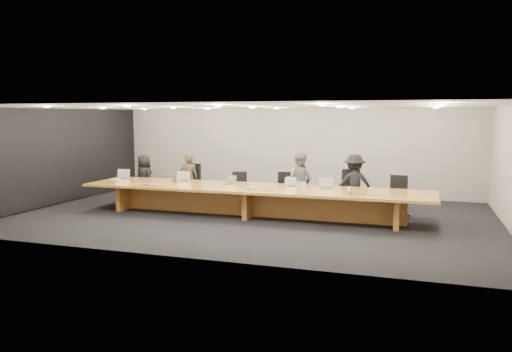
# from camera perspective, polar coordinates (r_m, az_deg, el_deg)

# --- Properties ---
(ground) EXTENTS (12.00, 12.00, 0.00)m
(ground) POSITION_cam_1_polar(r_m,az_deg,el_deg) (12.89, -0.42, -4.57)
(ground) COLOR black
(ground) RESTS_ON ground
(back_wall) EXTENTS (12.00, 0.02, 2.80)m
(back_wall) POSITION_cam_1_polar(r_m,az_deg,el_deg) (16.51, 4.05, 2.85)
(back_wall) COLOR beige
(back_wall) RESTS_ON ground
(left_wall_panel) EXTENTS (0.08, 7.84, 2.74)m
(left_wall_panel) POSITION_cam_1_polar(r_m,az_deg,el_deg) (15.64, -21.51, 2.05)
(left_wall_panel) COLOR black
(left_wall_panel) RESTS_ON ground
(conference_table) EXTENTS (9.00, 1.80, 0.75)m
(conference_table) POSITION_cam_1_polar(r_m,az_deg,el_deg) (12.80, -0.42, -2.29)
(conference_table) COLOR #976320
(conference_table) RESTS_ON ground
(chair_far_left) EXTENTS (0.67, 0.67, 1.09)m
(chair_far_left) POSITION_cam_1_polar(r_m,az_deg,el_deg) (15.69, -13.17, -0.66)
(chair_far_left) COLOR black
(chair_far_left) RESTS_ON ground
(chair_left) EXTENTS (0.76, 0.76, 1.18)m
(chair_left) POSITION_cam_1_polar(r_m,az_deg,el_deg) (14.89, -7.68, -0.77)
(chair_left) COLOR black
(chair_left) RESTS_ON ground
(chair_mid_left) EXTENTS (0.63, 0.63, 1.00)m
(chair_mid_left) POSITION_cam_1_polar(r_m,az_deg,el_deg) (14.14, -1.94, -1.49)
(chair_mid_left) COLOR black
(chair_mid_left) RESTS_ON ground
(chair_mid_right) EXTENTS (0.57, 0.57, 1.02)m
(chair_mid_right) POSITION_cam_1_polar(r_m,az_deg,el_deg) (13.92, 3.25, -1.60)
(chair_mid_right) COLOR black
(chair_mid_right) RESTS_ON ground
(chair_right) EXTENTS (0.67, 0.67, 1.17)m
(chair_right) POSITION_cam_1_polar(r_m,az_deg,el_deg) (13.43, 10.49, -1.69)
(chair_right) COLOR black
(chair_right) RESTS_ON ground
(chair_far_right) EXTENTS (0.62, 0.62, 1.06)m
(chair_far_right) POSITION_cam_1_polar(r_m,az_deg,el_deg) (13.29, 15.79, -2.17)
(chair_far_right) COLOR black
(chair_far_right) RESTS_ON ground
(person_a) EXTENTS (0.80, 0.66, 1.39)m
(person_a) POSITION_cam_1_polar(r_m,az_deg,el_deg) (15.51, -12.68, -0.19)
(person_a) COLOR black
(person_a) RESTS_ON ground
(person_b) EXTENTS (0.61, 0.49, 1.46)m
(person_b) POSITION_cam_1_polar(r_m,az_deg,el_deg) (14.71, -7.68, -0.32)
(person_b) COLOR #2F2B1A
(person_b) RESTS_ON ground
(person_c) EXTENTS (0.85, 0.71, 1.58)m
(person_c) POSITION_cam_1_polar(r_m,az_deg,el_deg) (13.61, 4.99, -0.61)
(person_c) COLOR #5F5F62
(person_c) RESTS_ON ground
(person_d) EXTENTS (1.14, 0.86, 1.57)m
(person_d) POSITION_cam_1_polar(r_m,az_deg,el_deg) (13.30, 11.16, -0.92)
(person_d) COLOR black
(person_d) RESTS_ON ground
(laptop_a) EXTENTS (0.41, 0.34, 0.29)m
(laptop_a) POSITION_cam_1_polar(r_m,az_deg,el_deg) (14.89, -15.05, 0.23)
(laptop_a) COLOR #B8A48C
(laptop_a) RESTS_ON conference_table
(laptop_b) EXTENTS (0.43, 0.37, 0.28)m
(laptop_b) POSITION_cam_1_polar(r_m,az_deg,el_deg) (13.96, -8.33, -0.05)
(laptop_b) COLOR tan
(laptop_b) RESTS_ON conference_table
(laptop_c) EXTENTS (0.38, 0.33, 0.25)m
(laptop_c) POSITION_cam_1_polar(r_m,az_deg,el_deg) (13.27, -3.14, -0.42)
(laptop_c) COLOR #B8AD8C
(laptop_c) RESTS_ON conference_table
(laptop_d) EXTENTS (0.36, 0.32, 0.23)m
(laptop_d) POSITION_cam_1_polar(r_m,az_deg,el_deg) (12.88, 4.05, -0.69)
(laptop_d) COLOR #B5A88A
(laptop_d) RESTS_ON conference_table
(laptop_e) EXTENTS (0.43, 0.37, 0.28)m
(laptop_e) POSITION_cam_1_polar(r_m,az_deg,el_deg) (12.57, 8.13, -0.81)
(laptop_e) COLOR #BFAF92
(laptop_e) RESTS_ON conference_table
(water_bottle) EXTENTS (0.07, 0.07, 0.19)m
(water_bottle) POSITION_cam_1_polar(r_m,az_deg,el_deg) (13.56, -8.89, -0.46)
(water_bottle) COLOR #B1C1BF
(water_bottle) RESTS_ON conference_table
(amber_mug) EXTENTS (0.10, 0.10, 0.10)m
(amber_mug) POSITION_cam_1_polar(r_m,az_deg,el_deg) (13.79, -9.31, -0.54)
(amber_mug) COLOR maroon
(amber_mug) RESTS_ON conference_table
(paper_cup_near) EXTENTS (0.11, 0.11, 0.10)m
(paper_cup_near) POSITION_cam_1_polar(r_m,az_deg,el_deg) (12.79, 5.52, -1.05)
(paper_cup_near) COLOR white
(paper_cup_near) RESTS_ON conference_table
(paper_cup_far) EXTENTS (0.09, 0.09, 0.09)m
(paper_cup_far) POSITION_cam_1_polar(r_m,az_deg,el_deg) (12.40, 10.59, -1.43)
(paper_cup_far) COLOR silver
(paper_cup_far) RESTS_ON conference_table
(notepad) EXTENTS (0.32, 0.28, 0.02)m
(notepad) POSITION_cam_1_polar(r_m,az_deg,el_deg) (14.82, -15.67, -0.35)
(notepad) COLOR silver
(notepad) RESTS_ON conference_table
(lime_gadget) EXTENTS (0.16, 0.11, 0.02)m
(lime_gadget) POSITION_cam_1_polar(r_m,az_deg,el_deg) (14.81, -15.64, -0.28)
(lime_gadget) COLOR #53CD36
(lime_gadget) RESTS_ON notepad
(av_box) EXTENTS (0.23, 0.21, 0.03)m
(av_box) POSITION_cam_1_polar(r_m,az_deg,el_deg) (14.02, -15.82, -0.73)
(av_box) COLOR #B9B9BE
(av_box) RESTS_ON conference_table
(mic_left) EXTENTS (0.17, 0.17, 0.03)m
(mic_left) POSITION_cam_1_polar(r_m,az_deg,el_deg) (13.41, -12.47, -0.96)
(mic_left) COLOR black
(mic_left) RESTS_ON conference_table
(mic_center) EXTENTS (0.14, 0.14, 0.03)m
(mic_center) POSITION_cam_1_polar(r_m,az_deg,el_deg) (12.37, -0.89, -1.46)
(mic_center) COLOR black
(mic_center) RESTS_ON conference_table
(mic_right) EXTENTS (0.13, 0.13, 0.03)m
(mic_right) POSITION_cam_1_polar(r_m,az_deg,el_deg) (11.85, 10.73, -1.96)
(mic_right) COLOR black
(mic_right) RESTS_ON conference_table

